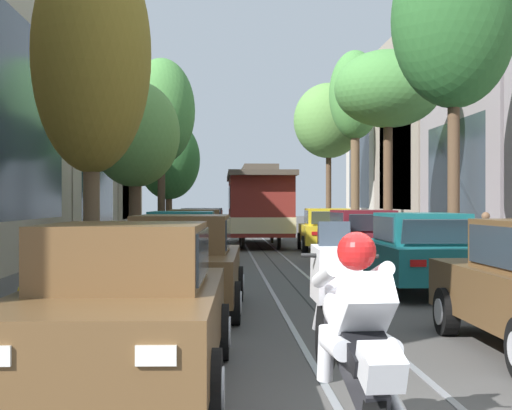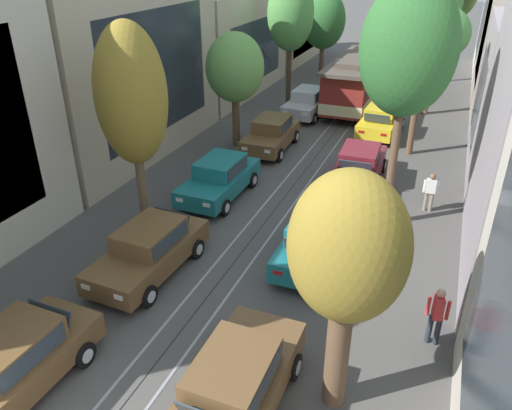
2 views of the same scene
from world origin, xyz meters
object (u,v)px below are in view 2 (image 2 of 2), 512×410
at_px(street_tree_kerb_right_second, 408,51).
at_px(fire_hydrant, 24,316).
at_px(parked_car_teal_mid_left, 220,178).
at_px(parked_car_brown_second_left, 149,250).
at_px(street_tree_kerb_left_fourth, 291,14).
at_px(parked_car_brown_near_left, 9,366).
at_px(street_tree_kerb_left_far, 324,20).
at_px(parked_car_silver_fifth_left, 307,102).
at_px(parked_car_maroon_mid_right, 359,165).
at_px(street_tree_kerb_right_fourth, 442,2).
at_px(street_tree_kerb_right_mid, 427,34).
at_px(parked_car_brown_fourth_left, 271,134).
at_px(street_tree_kerb_left_second, 131,96).
at_px(parked_car_yellow_fourth_right, 381,120).
at_px(parked_car_teal_second_right, 317,239).
at_px(street_tree_kerb_left_mid, 235,68).
at_px(street_tree_kerb_right_near, 347,254).
at_px(parked_car_brown_near_right, 235,384).
at_px(pedestrian_on_left_pavement, 437,313).

bearing_deg(street_tree_kerb_right_second, fire_hydrant, -130.65).
height_order(parked_car_teal_mid_left, fire_hydrant, parked_car_teal_mid_left).
xyz_separation_m(parked_car_brown_second_left, street_tree_kerb_left_fourth, (-1.78, 18.62, 4.66)).
bearing_deg(parked_car_brown_near_left, street_tree_kerb_left_far, 93.14).
distance_m(parked_car_silver_fifth_left, parked_car_maroon_mid_right, 9.44).
relative_size(parked_car_maroon_mid_right, street_tree_kerb_right_fourth, 0.53).
distance_m(parked_car_silver_fifth_left, street_tree_kerb_right_mid, 8.92).
distance_m(parked_car_brown_fourth_left, street_tree_kerb_left_second, 9.58).
bearing_deg(street_tree_kerb_left_second, street_tree_kerb_right_fourth, 64.66).
bearing_deg(parked_car_yellow_fourth_right, parked_car_teal_second_right, -89.62).
distance_m(street_tree_kerb_left_second, street_tree_kerb_right_fourth, 19.40).
height_order(parked_car_brown_second_left, parked_car_maroon_mid_right, same).
relative_size(parked_car_brown_near_left, street_tree_kerb_left_far, 0.72).
bearing_deg(street_tree_kerb_left_mid, street_tree_kerb_right_fourth, 47.14).
bearing_deg(parked_car_teal_second_right, parked_car_brown_second_left, -151.20).
height_order(parked_car_yellow_fourth_right, street_tree_kerb_left_mid, street_tree_kerb_left_mid).
relative_size(parked_car_brown_near_left, parked_car_brown_second_left, 1.00).
height_order(parked_car_teal_mid_left, parked_car_brown_fourth_left, same).
bearing_deg(parked_car_brown_near_left, fire_hydrant, 128.36).
bearing_deg(parked_car_silver_fifth_left, street_tree_kerb_left_far, 100.80).
xyz_separation_m(parked_car_yellow_fourth_right, fire_hydrant, (-6.14, -18.87, -0.38)).
bearing_deg(parked_car_teal_second_right, street_tree_kerb_left_far, 104.91).
bearing_deg(parked_car_teal_mid_left, parked_car_brown_near_left, -90.02).
bearing_deg(parked_car_silver_fifth_left, parked_car_maroon_mid_right, -60.01).
bearing_deg(street_tree_kerb_right_mid, parked_car_teal_mid_left, -130.75).
xyz_separation_m(street_tree_kerb_left_far, street_tree_kerb_right_near, (8.53, -30.22, -0.15)).
bearing_deg(parked_car_brown_near_right, street_tree_kerb_left_far, 101.97).
bearing_deg(pedestrian_on_left_pavement, street_tree_kerb_left_far, 110.75).
bearing_deg(parked_car_brown_near_right, street_tree_kerb_left_mid, 113.78).
relative_size(parked_car_brown_near_right, street_tree_kerb_left_mid, 0.79).
bearing_deg(street_tree_kerb_left_fourth, parked_car_teal_mid_left, -83.47).
distance_m(parked_car_brown_fourth_left, parked_car_yellow_fourth_right, 6.27).
bearing_deg(street_tree_kerb_right_mid, parked_car_teal_second_right, -99.06).
xyz_separation_m(parked_car_brown_fourth_left, street_tree_kerb_right_near, (6.63, -13.92, 3.08)).
relative_size(street_tree_kerb_left_mid, street_tree_kerb_right_mid, 0.79).
relative_size(street_tree_kerb_left_second, fire_hydrant, 8.42).
distance_m(street_tree_kerb_left_far, street_tree_kerb_right_near, 31.40).
distance_m(street_tree_kerb_left_second, street_tree_kerb_left_far, 24.91).
relative_size(parked_car_teal_mid_left, parked_car_yellow_fourth_right, 0.99).
relative_size(parked_car_teal_second_right, fire_hydrant, 5.20).
xyz_separation_m(street_tree_kerb_left_fourth, pedestrian_on_left_pavement, (10.13, -18.62, -4.51)).
xyz_separation_m(street_tree_kerb_right_mid, street_tree_kerb_right_fourth, (0.09, 6.93, 0.67)).
bearing_deg(parked_car_silver_fifth_left, pedestrian_on_left_pavement, -63.78).
distance_m(parked_car_brown_fourth_left, pedestrian_on_left_pavement, 14.10).
height_order(parked_car_maroon_mid_right, pedestrian_on_left_pavement, pedestrian_on_left_pavement).
xyz_separation_m(parked_car_silver_fifth_left, street_tree_kerb_right_mid, (6.38, -3.98, 4.80)).
height_order(parked_car_teal_mid_left, street_tree_kerb_left_far, street_tree_kerb_left_far).
relative_size(parked_car_silver_fifth_left, street_tree_kerb_right_near, 0.78).
xyz_separation_m(parked_car_brown_second_left, street_tree_kerb_left_mid, (-2.00, 11.09, 3.06)).
distance_m(street_tree_kerb_left_second, street_tree_kerb_left_mid, 8.50).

